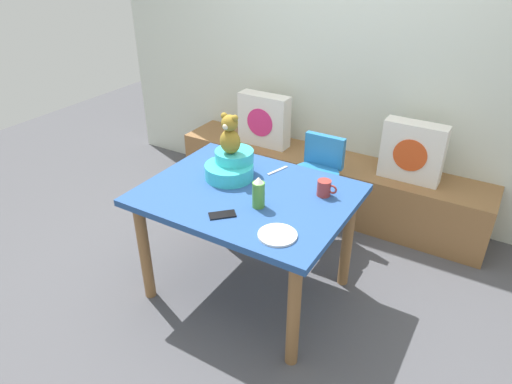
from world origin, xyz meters
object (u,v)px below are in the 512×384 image
object	(u,v)px
dinner_plate_near	(278,235)
highchair	(316,176)
coffee_mug	(324,188)
infant_seat_teal	(231,166)
cell_phone	(222,215)
pillow_floral_left	(264,120)
teddy_bear	(230,135)
dining_table	(247,207)
pillow_floral_right	(413,152)
ketchup_bottle	(259,193)

from	to	relation	value
dinner_plate_near	highchair	bearing A→B (deg)	103.80
coffee_mug	highchair	bearing A→B (deg)	117.13
infant_seat_teal	dinner_plate_near	distance (m)	0.70
coffee_mug	cell_phone	xyz separation A→B (m)	(-0.38, -0.48, -0.04)
pillow_floral_left	teddy_bear	bearing A→B (deg)	-70.18
dining_table	highchair	distance (m)	0.80
pillow_floral_left	cell_phone	distance (m)	1.60
teddy_bear	dinner_plate_near	world-z (taller)	teddy_bear
pillow_floral_right	infant_seat_teal	bearing A→B (deg)	-128.13
pillow_floral_left	ketchup_bottle	bearing A→B (deg)	-61.13
highchair	teddy_bear	distance (m)	0.88
infant_seat_teal	teddy_bear	distance (m)	0.21
teddy_bear	coffee_mug	size ratio (longest dim) A/B	2.08
highchair	ketchup_bottle	size ratio (longest dim) A/B	4.27
dining_table	dinner_plate_near	size ratio (longest dim) A/B	6.04
pillow_floral_left	dining_table	bearing A→B (deg)	-64.19
infant_seat_teal	pillow_floral_right	bearing A→B (deg)	51.87
pillow_floral_right	ketchup_bottle	xyz separation A→B (m)	(-0.52, -1.31, 0.15)
pillow_floral_left	ketchup_bottle	world-z (taller)	ketchup_bottle
ketchup_bottle	teddy_bear	bearing A→B (deg)	146.18
cell_phone	ketchup_bottle	bearing A→B (deg)	-78.44
ketchup_bottle	coffee_mug	bearing A→B (deg)	49.05
pillow_floral_left	dinner_plate_near	xyz separation A→B (m)	(0.95, -1.50, 0.07)
pillow_floral_left	coffee_mug	xyz separation A→B (m)	(0.98, -1.00, 0.11)
coffee_mug	infant_seat_teal	bearing A→B (deg)	-172.22
pillow_floral_right	teddy_bear	distance (m)	1.42
ketchup_bottle	coffee_mug	distance (m)	0.40
teddy_bear	cell_phone	size ratio (longest dim) A/B	1.74
dining_table	highchair	bearing A→B (deg)	82.76
pillow_floral_right	coffee_mug	bearing A→B (deg)	-104.59
coffee_mug	dinner_plate_near	xyz separation A→B (m)	(-0.04, -0.50, -0.04)
highchair	teddy_bear	size ratio (longest dim) A/B	3.16
dining_table	infant_seat_teal	bearing A→B (deg)	148.77
dining_table	cell_phone	xyz separation A→B (m)	(0.02, -0.29, 0.11)
pillow_floral_left	highchair	distance (m)	0.81
pillow_floral_right	teddy_bear	size ratio (longest dim) A/B	1.76
ketchup_bottle	highchair	bearing A→B (deg)	92.58
pillow_floral_right	dining_table	xyz separation A→B (m)	(-0.66, -1.20, -0.05)
coffee_mug	dining_table	bearing A→B (deg)	-154.05
infant_seat_teal	dinner_plate_near	bearing A→B (deg)	-36.78
coffee_mug	pillow_floral_left	bearing A→B (deg)	134.34
pillow_floral_right	cell_phone	world-z (taller)	pillow_floral_right
pillow_floral_left	dining_table	size ratio (longest dim) A/B	0.36
dining_table	coffee_mug	size ratio (longest dim) A/B	10.07
pillow_floral_right	teddy_bear	xyz separation A→B (m)	(-0.85, -1.09, 0.34)
cell_phone	teddy_bear	bearing A→B (deg)	-17.05
teddy_bear	highchair	bearing A→B (deg)	66.69
coffee_mug	cell_phone	distance (m)	0.61
pillow_floral_right	dinner_plate_near	distance (m)	1.53
highchair	infant_seat_teal	bearing A→B (deg)	-113.33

